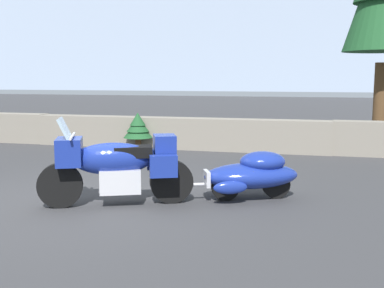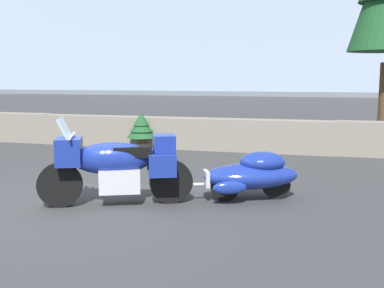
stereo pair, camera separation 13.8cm
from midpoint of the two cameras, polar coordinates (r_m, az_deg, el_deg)
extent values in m
plane|color=#38383A|center=(7.61, -14.41, -6.75)|extent=(80.00, 80.00, 0.00)
cube|color=gray|center=(12.71, -2.10, 1.31)|extent=(8.00, 0.54, 0.83)
cube|color=#99A8BF|center=(102.37, 12.66, 11.31)|extent=(240.00, 80.00, 16.00)
cylinder|color=black|center=(7.27, -16.11, -4.82)|extent=(0.66, 0.39, 0.66)
cylinder|color=black|center=(7.26, -3.03, -4.54)|extent=(0.66, 0.39, 0.66)
cube|color=silver|center=(7.21, -9.19, -4.31)|extent=(0.73, 0.64, 0.36)
ellipsoid|color=navy|center=(7.15, -10.05, -1.75)|extent=(1.28, 0.88, 0.48)
cube|color=navy|center=(7.16, -15.08, -0.90)|extent=(0.54, 0.62, 0.40)
cube|color=#9EB7C6|center=(7.13, -15.58, 1.71)|extent=(0.35, 0.48, 0.34)
cube|color=black|center=(7.13, -7.66, -0.90)|extent=(0.66, 0.55, 0.16)
cube|color=navy|center=(7.14, -3.87, -0.02)|extent=(0.45, 0.49, 0.28)
cube|color=navy|center=(6.89, -4.02, -2.68)|extent=(0.43, 0.31, 0.32)
cube|color=navy|center=(7.48, -4.44, -1.83)|extent=(0.43, 0.31, 0.32)
cylinder|color=silver|center=(7.13, -14.75, 0.93)|extent=(0.32, 0.66, 0.04)
cylinder|color=silver|center=(7.22, -15.80, -2.88)|extent=(0.26, 0.17, 0.54)
cylinder|color=black|center=(7.42, 3.51, -5.14)|extent=(0.44, 0.27, 0.44)
cylinder|color=black|center=(7.64, 9.58, -4.85)|extent=(0.44, 0.27, 0.44)
ellipsoid|color=navy|center=(7.48, 6.61, -3.80)|extent=(1.65, 1.22, 0.40)
ellipsoid|color=navy|center=(7.49, 7.96, -2.10)|extent=(0.88, 0.80, 0.32)
cube|color=silver|center=(7.33, 1.24, -4.17)|extent=(0.18, 0.32, 0.24)
ellipsoid|color=navy|center=(7.10, 4.08, -5.25)|extent=(0.53, 0.34, 0.20)
ellipsoid|color=navy|center=(7.71, 2.99, -4.17)|extent=(0.53, 0.34, 0.20)
cylinder|color=silver|center=(7.29, -1.79, -4.96)|extent=(0.66, 0.33, 0.05)
cylinder|color=brown|center=(14.39, 21.40, 4.51)|extent=(0.37, 0.37, 2.31)
cylinder|color=brown|center=(12.64, -6.82, -0.03)|extent=(0.15, 0.15, 0.28)
cone|color=#1E5128|center=(12.59, -6.85, 1.79)|extent=(0.76, 0.76, 0.45)
cone|color=#1E5128|center=(12.58, -6.86, 2.40)|extent=(0.59, 0.59, 0.39)
cone|color=#1E5128|center=(12.56, -6.87, 3.01)|extent=(0.42, 0.42, 0.34)
camera|label=1|loc=(0.07, -90.52, -0.07)|focal=44.34mm
camera|label=2|loc=(0.07, 89.48, 0.07)|focal=44.34mm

